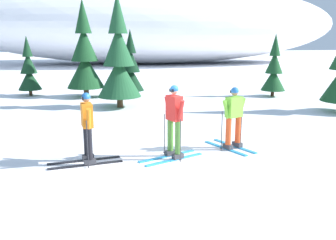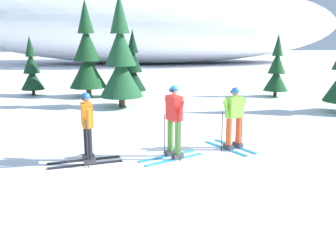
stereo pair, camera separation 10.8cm
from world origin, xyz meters
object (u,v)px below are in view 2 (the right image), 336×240
object	(u,v)px
skier_orange_jacket	(87,127)
pine_tree_center_left	(121,61)
skier_lime_jacket	(234,117)
pine_tree_right	(276,71)
pine_tree_left	(87,57)
pine_tree_center_right	(133,69)
skier_red_jacket	(174,120)
pine_tree_far_left	(32,71)

from	to	relation	value
skier_orange_jacket	pine_tree_center_left	size ratio (longest dim) A/B	0.39
skier_orange_jacket	skier_lime_jacket	size ratio (longest dim) A/B	1.07
skier_lime_jacket	pine_tree_right	xyz separation A→B (m)	(4.61, 8.12, 0.39)
pine_tree_right	pine_tree_left	bearing A→B (deg)	173.18
skier_lime_jacket	pine_tree_left	size ratio (longest dim) A/B	0.36
pine_tree_left	pine_tree_right	distance (m)	9.32
pine_tree_center_left	pine_tree_center_right	xyz separation A→B (m)	(0.58, 2.60, -0.59)
skier_red_jacket	pine_tree_far_left	distance (m)	12.09
pine_tree_center_left	pine_tree_right	size ratio (longest dim) A/B	1.53
pine_tree_left	pine_tree_center_left	size ratio (longest dim) A/B	1.00
pine_tree_center_left	pine_tree_right	xyz separation A→B (m)	(7.60, 1.82, -0.68)
pine_tree_center_left	pine_tree_right	distance (m)	7.84
pine_tree_center_left	pine_tree_left	bearing A→B (deg)	119.12
skier_lime_jacket	pine_tree_far_left	world-z (taller)	pine_tree_far_left
pine_tree_far_left	skier_lime_jacket	bearing A→B (deg)	-53.43
pine_tree_left	skier_lime_jacket	bearing A→B (deg)	-63.41
pine_tree_far_left	pine_tree_left	xyz separation A→B (m)	(2.85, -0.85, 0.72)
skier_orange_jacket	pine_tree_far_left	bearing A→B (deg)	108.89
pine_tree_center_right	pine_tree_right	xyz separation A→B (m)	(7.02, -0.78, -0.09)
skier_lime_jacket	pine_tree_center_left	bearing A→B (deg)	115.37
pine_tree_far_left	pine_tree_right	xyz separation A→B (m)	(12.08, -1.95, 0.04)
skier_orange_jacket	pine_tree_left	xyz separation A→B (m)	(-0.81, 9.87, 1.06)
skier_red_jacket	pine_tree_left	world-z (taller)	pine_tree_left
skier_orange_jacket	pine_tree_left	distance (m)	9.96
pine_tree_far_left	pine_tree_right	distance (m)	12.24
skier_orange_jacket	pine_tree_right	size ratio (longest dim) A/B	0.59
pine_tree_far_left	pine_tree_right	world-z (taller)	pine_tree_right
skier_orange_jacket	pine_tree_left	size ratio (longest dim) A/B	0.39
pine_tree_far_left	pine_tree_left	size ratio (longest dim) A/B	0.63
pine_tree_center_left	skier_orange_jacket	bearing A→B (deg)	-96.73
pine_tree_right	pine_tree_center_right	bearing A→B (deg)	173.67
pine_tree_center_left	pine_tree_right	world-z (taller)	pine_tree_center_left
skier_red_jacket	skier_lime_jacket	bearing A→B (deg)	17.90
skier_lime_jacket	pine_tree_right	distance (m)	9.35
pine_tree_far_left	pine_tree_left	bearing A→B (deg)	-16.51
skier_lime_jacket	pine_tree_center_left	size ratio (longest dim) A/B	0.36
skier_lime_jacket	pine_tree_left	distance (m)	10.37
pine_tree_left	pine_tree_center_right	xyz separation A→B (m)	(2.21, -0.32, -0.59)
pine_tree_right	pine_tree_far_left	bearing A→B (deg)	170.84
pine_tree_left	pine_tree_center_left	xyz separation A→B (m)	(1.63, -2.93, -0.00)
skier_red_jacket	skier_lime_jacket	distance (m)	1.79
pine_tree_far_left	pine_tree_left	distance (m)	3.06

